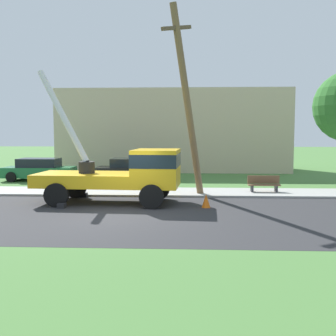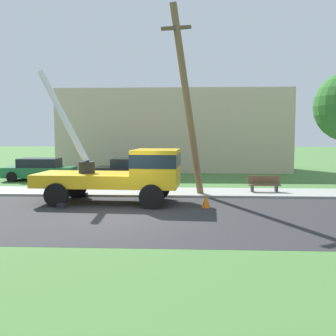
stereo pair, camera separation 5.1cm
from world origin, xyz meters
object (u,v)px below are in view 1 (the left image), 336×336
object	(u,v)px
utility_truck	(127,171)
parked_sedan_green	(39,169)
leaning_utility_pole	(187,101)
traffic_cone_ahead	(206,201)
park_bench	(264,184)
parked_sedan_black	(131,169)

from	to	relation	value
utility_truck	parked_sedan_green	bearing A→B (deg)	130.71
leaning_utility_pole	traffic_cone_ahead	distance (m)	5.06
utility_truck	park_bench	distance (m)	7.23
parked_sedan_black	park_bench	distance (m)	9.04
traffic_cone_ahead	park_bench	size ratio (longest dim) A/B	0.35
utility_truck	parked_sedan_green	xyz separation A→B (m)	(-6.85, 7.96, -0.70)
leaning_utility_pole	parked_sedan_black	distance (m)	8.35
park_bench	traffic_cone_ahead	bearing A→B (deg)	-127.93
traffic_cone_ahead	parked_sedan_black	xyz separation A→B (m)	(-4.36, 9.09, 0.43)
leaning_utility_pole	park_bench	size ratio (longest dim) A/B	5.54
parked_sedan_green	parked_sedan_black	distance (m)	5.90
parked_sedan_green	park_bench	world-z (taller)	parked_sedan_green
parked_sedan_green	parked_sedan_black	xyz separation A→B (m)	(5.89, 0.24, 0.00)
leaning_utility_pole	traffic_cone_ahead	bearing A→B (deg)	-72.74
utility_truck	parked_sedan_green	size ratio (longest dim) A/B	1.52
utility_truck	traffic_cone_ahead	size ratio (longest dim) A/B	12.05
utility_truck	leaning_utility_pole	xyz separation A→B (m)	(2.60, 1.69, 3.15)
park_bench	utility_truck	bearing A→B (deg)	-154.66
leaning_utility_pole	parked_sedan_green	distance (m)	11.97
utility_truck	leaning_utility_pole	distance (m)	4.42
traffic_cone_ahead	parked_sedan_black	size ratio (longest dim) A/B	0.13
parked_sedan_green	park_bench	bearing A→B (deg)	-20.15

